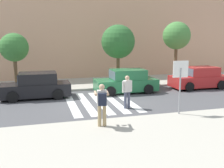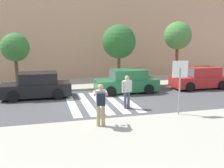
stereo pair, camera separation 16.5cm
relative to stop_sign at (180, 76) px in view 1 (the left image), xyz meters
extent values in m
plane|color=#4C4C4F|center=(-2.94, 3.42, -1.95)|extent=(120.00, 120.00, 0.00)
cube|color=#B2AD9E|center=(-2.94, -2.78, -1.88)|extent=(60.00, 6.00, 0.14)
cube|color=#B2AD9E|center=(-2.94, 9.42, -1.88)|extent=(60.00, 4.80, 0.14)
cube|color=tan|center=(-2.94, 13.82, 1.66)|extent=(56.00, 4.00, 7.20)
cube|color=silver|center=(-4.54, 3.62, -1.94)|extent=(0.44, 5.20, 0.01)
cube|color=silver|center=(-3.74, 3.62, -1.94)|extent=(0.44, 5.20, 0.01)
cube|color=silver|center=(-2.94, 3.62, -1.94)|extent=(0.44, 5.20, 0.01)
cube|color=silver|center=(-2.14, 3.62, -1.94)|extent=(0.44, 5.20, 0.01)
cube|color=silver|center=(-1.34, 3.62, -1.94)|extent=(0.44, 5.20, 0.01)
cylinder|color=gray|center=(0.00, -0.01, -0.73)|extent=(0.07, 0.07, 2.15)
cube|color=white|center=(0.00, 0.00, 0.30)|extent=(0.76, 0.03, 0.76)
cube|color=red|center=(0.00, 0.02, 0.30)|extent=(0.66, 0.02, 0.66)
cylinder|color=tan|center=(-3.96, -0.68, -1.37)|extent=(0.15, 0.15, 0.88)
cylinder|color=tan|center=(-3.76, -0.71, -1.37)|extent=(0.15, 0.15, 0.88)
cube|color=silver|center=(-3.86, -0.70, -0.63)|extent=(0.41, 0.30, 0.60)
sphere|color=tan|center=(-3.86, -0.70, -0.20)|extent=(0.23, 0.23, 0.23)
cylinder|color=tan|center=(-4.06, -0.44, -0.49)|extent=(0.19, 0.59, 0.10)
cylinder|color=tan|center=(-3.59, -0.52, -0.49)|extent=(0.19, 0.59, 0.10)
cube|color=black|center=(-3.79, -0.30, -0.46)|extent=(0.15, 0.12, 0.10)
cube|color=black|center=(-3.90, -0.92, -0.65)|extent=(0.35, 0.25, 0.48)
cylinder|color=#474C60|center=(-1.96, 1.99, -1.51)|extent=(0.15, 0.15, 0.88)
cylinder|color=#474C60|center=(-1.77, 2.03, -1.51)|extent=(0.15, 0.15, 0.88)
cube|color=silver|center=(-1.87, 2.01, -0.77)|extent=(0.42, 0.31, 0.60)
sphere|color=tan|center=(-1.87, 2.01, -0.34)|extent=(0.23, 0.23, 0.23)
cylinder|color=silver|center=(-2.10, 1.97, -0.79)|extent=(0.10, 0.10, 0.58)
cylinder|color=silver|center=(-1.63, 2.06, -0.79)|extent=(0.10, 0.10, 0.58)
cube|color=black|center=(-6.45, 5.72, -1.42)|extent=(4.10, 1.70, 0.76)
cube|color=black|center=(-6.30, 5.72, -0.72)|extent=(2.20, 1.56, 0.64)
cube|color=slate|center=(-7.37, 5.72, -0.72)|extent=(0.10, 1.50, 0.54)
cube|color=slate|center=(-5.33, 5.72, -0.72)|extent=(0.10, 1.50, 0.51)
cylinder|color=black|center=(-7.72, 4.87, -1.63)|extent=(0.64, 0.22, 0.64)
cylinder|color=black|center=(-7.72, 6.57, -1.63)|extent=(0.64, 0.22, 0.64)
cylinder|color=black|center=(-5.18, 4.87, -1.63)|extent=(0.64, 0.22, 0.64)
cylinder|color=black|center=(-5.18, 6.57, -1.63)|extent=(0.64, 0.22, 0.64)
cube|color=#236B3D|center=(-0.68, 5.72, -1.42)|extent=(4.10, 1.70, 0.76)
cube|color=#236B3D|center=(-0.53, 5.72, -0.72)|extent=(2.20, 1.56, 0.64)
cube|color=slate|center=(-1.60, 5.72, -0.72)|extent=(0.10, 1.50, 0.54)
cube|color=slate|center=(0.44, 5.72, -0.72)|extent=(0.10, 1.50, 0.51)
cylinder|color=black|center=(-1.95, 4.87, -1.63)|extent=(0.64, 0.22, 0.64)
cylinder|color=black|center=(-1.95, 6.57, -1.63)|extent=(0.64, 0.22, 0.64)
cylinder|color=black|center=(0.59, 4.87, -1.63)|extent=(0.64, 0.22, 0.64)
cylinder|color=black|center=(0.59, 6.57, -1.63)|extent=(0.64, 0.22, 0.64)
cube|color=red|center=(4.88, 5.72, -1.42)|extent=(4.10, 1.70, 0.76)
cube|color=red|center=(5.03, 5.72, -0.72)|extent=(2.20, 1.56, 0.64)
cube|color=slate|center=(3.96, 5.72, -0.72)|extent=(0.10, 1.50, 0.54)
cube|color=slate|center=(6.00, 5.72, -0.72)|extent=(0.10, 1.50, 0.51)
cylinder|color=black|center=(3.61, 4.87, -1.63)|extent=(0.64, 0.22, 0.64)
cylinder|color=black|center=(3.61, 6.57, -1.63)|extent=(0.64, 0.22, 0.64)
cylinder|color=black|center=(6.15, 4.87, -1.63)|extent=(0.64, 0.22, 0.64)
cylinder|color=black|center=(6.15, 6.57, -1.63)|extent=(0.64, 0.22, 0.64)
cylinder|color=brown|center=(-7.72, 8.12, -0.67)|extent=(0.24, 0.24, 2.27)
sphere|color=#387533|center=(-7.72, 8.12, 1.03)|extent=(1.90, 1.90, 1.90)
cylinder|color=brown|center=(-0.55, 7.91, -0.58)|extent=(0.24, 0.24, 2.44)
sphere|color=#2D662D|center=(-0.55, 7.91, 1.37)|extent=(2.45, 2.45, 2.45)
cylinder|color=brown|center=(4.03, 7.65, -0.31)|extent=(0.24, 0.24, 2.98)
sphere|color=#47843D|center=(4.03, 7.65, 1.81)|extent=(2.10, 2.10, 2.10)
camera|label=1|loc=(-6.21, -10.52, 1.78)|focal=42.00mm
camera|label=2|loc=(-6.05, -10.56, 1.78)|focal=42.00mm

